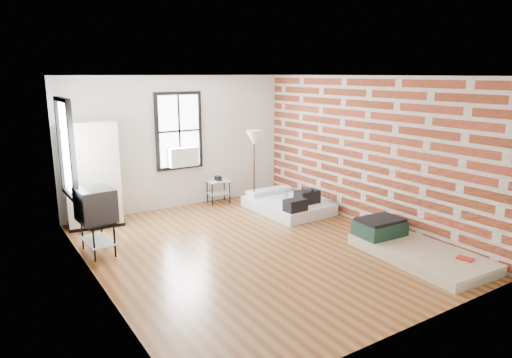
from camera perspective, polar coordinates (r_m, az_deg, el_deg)
ground at (r=7.66m, az=-0.20°, el=-8.66°), size 6.00×6.00×0.00m
room_shell at (r=7.63m, az=-0.21°, el=4.78°), size 5.02×6.02×2.80m
mattress_main at (r=9.65m, az=4.06°, el=-3.13°), size 1.32×1.76×0.55m
mattress_bare at (r=7.74m, az=18.73°, el=-8.05°), size 1.23×2.18×0.46m
wardrobe at (r=9.05m, az=-19.81°, el=0.50°), size 1.08×0.71×1.98m
side_table at (r=10.16m, az=-4.74°, el=-0.79°), size 0.51×0.42×0.62m
floor_lamp at (r=9.66m, az=-0.23°, el=4.67°), size 0.36×0.36×1.67m
tv_stand at (r=7.66m, az=-19.37°, el=-3.32°), size 0.57×0.79×1.08m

